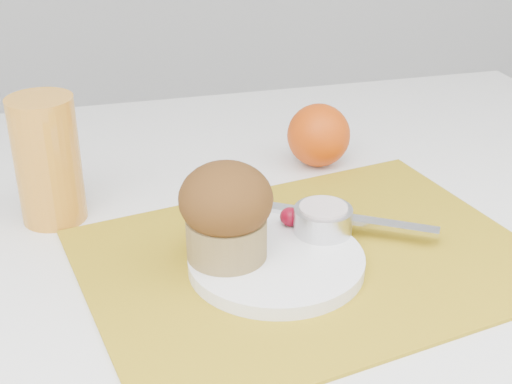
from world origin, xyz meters
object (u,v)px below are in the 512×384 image
object	(u,v)px
orange	(319,135)
muffin	(226,211)
juice_glass	(48,160)
plate	(276,261)

from	to	relation	value
orange	muffin	xyz separation A→B (m)	(-0.17, -0.22, 0.03)
orange	muffin	world-z (taller)	muffin
juice_glass	orange	bearing A→B (deg)	10.53
plate	muffin	size ratio (longest dim) A/B	1.72
juice_glass	muffin	world-z (taller)	juice_glass
juice_glass	muffin	distance (m)	0.23
plate	muffin	distance (m)	0.08
orange	juice_glass	distance (m)	0.35
orange	juice_glass	bearing A→B (deg)	-169.47
plate	orange	size ratio (longest dim) A/B	2.15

